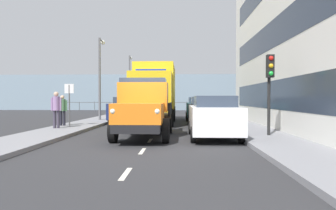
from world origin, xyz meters
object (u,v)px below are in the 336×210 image
object	(u,v)px
car_teal_kerbside_2	(198,108)
pedestrian_near_railing	(62,108)
car_silver_oppositeside_2	(147,105)
pedestrian_strolling	(56,107)
lamp_post_far	(130,78)
lorry_cargo_yellow	(155,92)
car_navy_oppositeside_0	(127,109)
car_white_kerbside_near	(213,116)
car_black_kerbside_1	(203,111)
street_sign	(69,97)
car_maroon_oppositeside_1	(140,107)
traffic_light_near	(270,77)
lamp_post_promenade	(100,70)
truck_vintage_orange	(144,109)

from	to	relation	value
car_teal_kerbside_2	pedestrian_near_railing	bearing A→B (deg)	40.29
car_silver_oppositeside_2	pedestrian_strolling	bearing A→B (deg)	82.39
lamp_post_far	lorry_cargo_yellow	bearing A→B (deg)	106.61
pedestrian_near_railing	car_navy_oppositeside_0	bearing A→B (deg)	-122.75
car_white_kerbside_near	car_black_kerbside_1	distance (m)	5.62
lamp_post_far	street_sign	world-z (taller)	lamp_post_far
car_maroon_oppositeside_1	car_black_kerbside_1	bearing A→B (deg)	119.05
car_white_kerbside_near	car_silver_oppositeside_2	distance (m)	21.70
traffic_light_near	lamp_post_promenade	size ratio (longest dim) A/B	0.56
lamp_post_promenade	lamp_post_far	world-z (taller)	lamp_post_far
car_teal_kerbside_2	lamp_post_promenade	world-z (taller)	lamp_post_promenade
car_maroon_oppositeside_1	lamp_post_promenade	size ratio (longest dim) A/B	0.81
pedestrian_near_railing	street_sign	world-z (taller)	street_sign
car_teal_kerbside_2	car_navy_oppositeside_0	size ratio (longest dim) A/B	0.91
pedestrian_strolling	pedestrian_near_railing	size ratio (longest dim) A/B	1.10
car_silver_oppositeside_2	pedestrian_near_railing	distance (m)	17.47
street_sign	traffic_light_near	bearing A→B (deg)	158.25
car_maroon_oppositeside_1	street_sign	xyz separation A→B (m)	(2.28, 10.99, 0.79)
car_navy_oppositeside_0	pedestrian_near_railing	bearing A→B (deg)	57.25
car_white_kerbside_near	car_navy_oppositeside_0	distance (m)	9.55
pedestrian_strolling	lamp_post_far	bearing A→B (deg)	-91.81
lamp_post_promenade	car_navy_oppositeside_0	bearing A→B (deg)	165.58
traffic_light_near	lamp_post_far	world-z (taller)	lamp_post_far
car_teal_kerbside_2	pedestrian_near_railing	size ratio (longest dim) A/B	2.48
car_navy_oppositeside_0	traffic_light_near	distance (m)	11.10
car_silver_oppositeside_2	pedestrian_near_railing	xyz separation A→B (m)	(2.75, 17.25, 0.22)
car_teal_kerbside_2	lamp_post_far	distance (m)	12.85
car_white_kerbside_near	lorry_cargo_yellow	bearing A→B (deg)	-68.89
car_silver_oppositeside_2	lamp_post_promenade	size ratio (longest dim) A/B	0.70
car_teal_kerbside_2	street_sign	bearing A→B (deg)	43.06
car_white_kerbside_near	traffic_light_near	xyz separation A→B (m)	(-2.21, 0.15, 1.58)
car_black_kerbside_1	pedestrian_near_railing	xyz separation A→B (m)	(7.75, 1.75, 0.22)
truck_vintage_orange	pedestrian_near_railing	world-z (taller)	truck_vintage_orange
car_navy_oppositeside_0	pedestrian_near_railing	distance (m)	5.08
lorry_cargo_yellow	car_teal_kerbside_2	distance (m)	4.16
car_navy_oppositeside_0	pedestrian_strolling	xyz separation A→B (m)	(2.49, 5.69, 0.33)
truck_vintage_orange	car_silver_oppositeside_2	xyz separation A→B (m)	(2.18, -21.21, -0.28)
car_white_kerbside_near	car_navy_oppositeside_0	bearing A→B (deg)	-58.42
pedestrian_near_railing	lamp_post_promenade	size ratio (longest dim) A/B	0.29
car_teal_kerbside_2	traffic_light_near	world-z (taller)	traffic_light_near
pedestrian_near_railing	traffic_light_near	world-z (taller)	traffic_light_near
car_white_kerbside_near	lamp_post_far	bearing A→B (deg)	-71.67
lamp_post_far	car_silver_oppositeside_2	bearing A→B (deg)	-172.46
car_silver_oppositeside_2	lamp_post_far	size ratio (longest dim) A/B	0.64
car_maroon_oppositeside_1	traffic_light_near	world-z (taller)	traffic_light_near
car_white_kerbside_near	traffic_light_near	world-z (taller)	traffic_light_near
car_navy_oppositeside_0	car_maroon_oppositeside_1	bearing A→B (deg)	-90.00
car_teal_kerbside_2	car_white_kerbside_near	bearing A→B (deg)	90.00
car_white_kerbside_near	street_sign	size ratio (longest dim) A/B	1.95
car_silver_oppositeside_2	pedestrian_strolling	xyz separation A→B (m)	(2.49, 18.67, 0.33)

